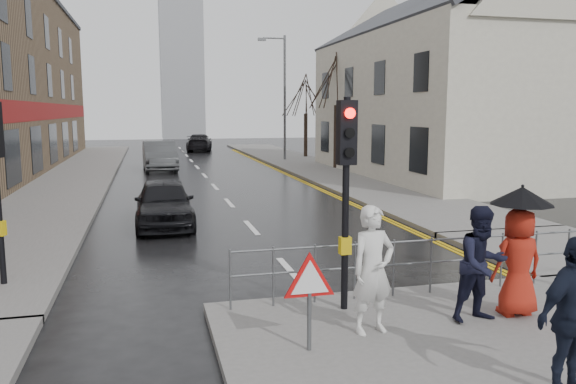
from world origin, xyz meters
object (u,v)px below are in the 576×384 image
pedestrian_a (373,270)px  car_parked (164,203)px  pedestrian_with_umbrella (519,246)px  pedestrian_b (482,264)px  car_mid (160,156)px  pedestrian_d (572,317)px

pedestrian_a → car_parked: pedestrian_a is taller
pedestrian_with_umbrella → pedestrian_b: bearing=-172.3°
pedestrian_a → pedestrian_b: 1.78m
pedestrian_a → car_mid: pedestrian_a is taller
pedestrian_b → car_mid: bearing=93.1°
car_mid → pedestrian_a: bearing=-86.8°
car_parked → pedestrian_d: bearing=-69.7°
pedestrian_b → car_parked: pedestrian_b is taller
pedestrian_a → car_mid: bearing=84.5°
pedestrian_a → pedestrian_b: size_ratio=1.05×
pedestrian_with_umbrella → car_mid: (-4.91, 24.80, -0.44)m
pedestrian_with_umbrella → car_parked: 10.45m
car_mid → pedestrian_b: bearing=-82.8°
pedestrian_b → pedestrian_a: bearing=174.2°
pedestrian_b → car_mid: 25.25m
pedestrian_with_umbrella → car_parked: bearing=119.5°
car_parked → car_mid: 15.72m
pedestrian_b → pedestrian_d: (-0.32, -2.24, 0.02)m
pedestrian_b → car_parked: (-4.44, 9.18, -0.34)m
pedestrian_with_umbrella → pedestrian_d: (-1.02, -2.33, -0.20)m
car_parked → pedestrian_a: bearing=-73.4°
pedestrian_d → car_mid: 27.41m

